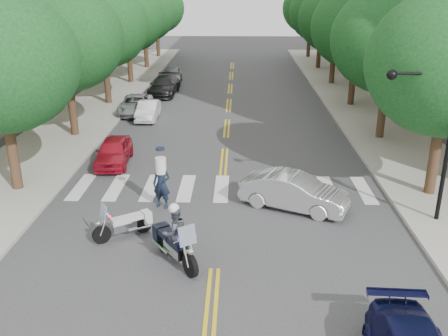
{
  "coord_description": "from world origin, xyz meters",
  "views": [
    {
      "loc": [
        0.7,
        -13.61,
        8.57
      ],
      "look_at": [
        0.13,
        5.61,
        1.3
      ],
      "focal_mm": 40.0,
      "sensor_mm": 36.0,
      "label": 1
    }
  ],
  "objects_px": {
    "motorcycle_parked": "(128,224)",
    "convertible": "(294,192)",
    "motorcycle_police": "(174,236)",
    "officer_standing": "(162,184)"
  },
  "relations": [
    {
      "from": "motorcycle_police",
      "to": "convertible",
      "type": "height_order",
      "value": "motorcycle_police"
    },
    {
      "from": "convertible",
      "to": "motorcycle_parked",
      "type": "bearing_deg",
      "value": 137.11
    },
    {
      "from": "officer_standing",
      "to": "convertible",
      "type": "distance_m",
      "value": 5.26
    },
    {
      "from": "motorcycle_parked",
      "to": "convertible",
      "type": "distance_m",
      "value": 6.62
    },
    {
      "from": "motorcycle_parked",
      "to": "convertible",
      "type": "xyz_separation_m",
      "value": [
        6.12,
        2.52,
        0.21
      ]
    },
    {
      "from": "motorcycle_police",
      "to": "officer_standing",
      "type": "relative_size",
      "value": 1.12
    },
    {
      "from": "motorcycle_police",
      "to": "convertible",
      "type": "xyz_separation_m",
      "value": [
        4.25,
        4.2,
        -0.23
      ]
    },
    {
      "from": "convertible",
      "to": "motorcycle_police",
      "type": "bearing_deg",
      "value": 159.43
    },
    {
      "from": "motorcycle_parked",
      "to": "officer_standing",
      "type": "distance_m",
      "value": 2.64
    },
    {
      "from": "motorcycle_parked",
      "to": "motorcycle_police",
      "type": "bearing_deg",
      "value": -165.65
    }
  ]
}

